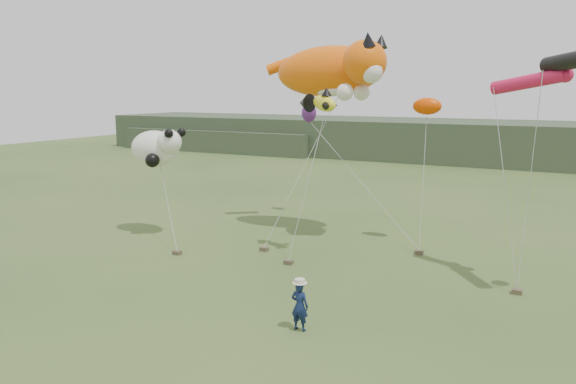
% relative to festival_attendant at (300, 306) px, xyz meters
% --- Properties ---
extents(ground, '(120.00, 120.00, 0.00)m').
position_rel_festival_attendant_xyz_m(ground, '(-1.25, 0.68, -0.76)').
color(ground, '#385123').
rests_on(ground, ground).
extents(headland, '(90.00, 13.00, 4.00)m').
position_rel_festival_attendant_xyz_m(headland, '(-4.36, 45.37, 1.16)').
color(headland, '#2D3D28').
rests_on(headland, ground).
extents(festival_attendant, '(0.56, 0.37, 1.52)m').
position_rel_festival_attendant_xyz_m(festival_attendant, '(0.00, 0.00, 0.00)').
color(festival_attendant, '#121F43').
rests_on(festival_attendant, ground).
extents(sandbag_anchors, '(14.13, 5.27, 0.18)m').
position_rel_festival_attendant_xyz_m(sandbag_anchors, '(-2.04, 6.58, -0.67)').
color(sandbag_anchors, brown).
rests_on(sandbag_anchors, ground).
extents(cat_kite, '(7.17, 3.83, 3.05)m').
position_rel_festival_attendant_xyz_m(cat_kite, '(-3.64, 11.21, 7.32)').
color(cat_kite, '#F25E07').
rests_on(cat_kite, ground).
extents(fish_kite, '(2.18, 1.42, 1.09)m').
position_rel_festival_attendant_xyz_m(fish_kite, '(-2.93, 7.48, 5.85)').
color(fish_kite, yellow).
rests_on(fish_kite, ground).
extents(tube_kites, '(4.60, 3.39, 1.72)m').
position_rel_festival_attendant_xyz_m(tube_kites, '(6.33, 7.34, 7.12)').
color(tube_kites, black).
rests_on(tube_kites, ground).
extents(panda_kite, '(3.09, 2.00, 1.92)m').
position_rel_festival_attendant_xyz_m(panda_kite, '(-11.38, 7.10, 3.59)').
color(panda_kite, white).
rests_on(panda_kite, ground).
extents(misc_kites, '(8.59, 3.95, 1.47)m').
position_rel_festival_attendant_xyz_m(misc_kites, '(-2.44, 12.81, 5.42)').
color(misc_kites, '#E34000').
rests_on(misc_kites, ground).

